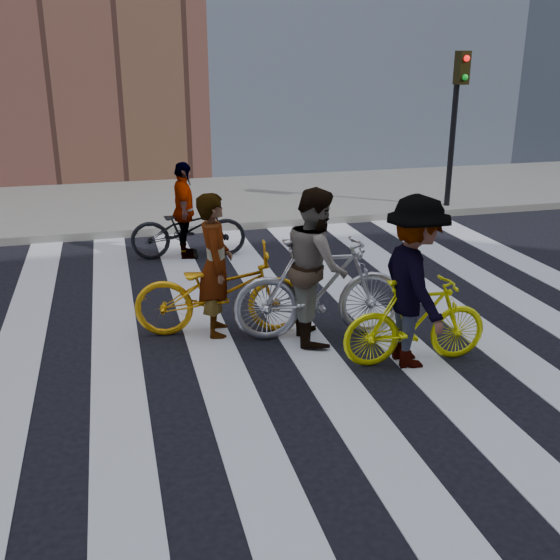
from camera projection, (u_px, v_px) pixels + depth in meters
name	position (u px, v px, depth m)	size (l,w,h in m)	color
ground	(339.00, 328.00, 8.28)	(100.00, 100.00, 0.00)	black
sidewalk_far	(230.00, 200.00, 15.10)	(100.00, 5.00, 0.15)	gray
zebra_crosswalk	(339.00, 327.00, 8.28)	(8.25, 10.00, 0.01)	silver
traffic_signal	(457.00, 104.00, 13.45)	(0.22, 0.42, 3.33)	black
bike_yellow_left	(220.00, 291.00, 7.96)	(0.73, 2.08, 1.09)	#EB9F0D
bike_silver_mid	(319.00, 289.00, 7.81)	(0.59, 2.09, 1.26)	#B9B9C4
bike_yellow_right	(416.00, 321.00, 7.20)	(0.47, 1.65, 0.99)	#FAFF0E
bike_dark_rear	(188.00, 228.00, 10.96)	(0.67, 1.92, 1.01)	black
rider_left	(215.00, 265.00, 7.84)	(0.64, 0.42, 1.76)	slate
rider_mid	(316.00, 265.00, 7.70)	(0.90, 0.70, 1.85)	slate
rider_right	(414.00, 283.00, 7.04)	(1.23, 0.71, 1.91)	slate
rider_rear	(184.00, 211.00, 10.85)	(0.95, 0.39, 1.62)	slate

